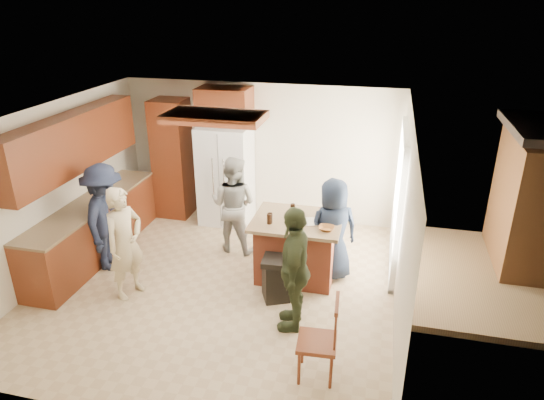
% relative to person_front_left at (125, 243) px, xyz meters
% --- Properties ---
extents(room_shell, '(8.00, 5.20, 5.00)m').
position_rel_person_front_left_xyz_m(room_shell, '(5.49, 2.12, 0.06)').
color(room_shell, tan).
rests_on(room_shell, ground).
extents(person_front_left, '(0.60, 0.70, 1.60)m').
position_rel_person_front_left_xyz_m(person_front_left, '(0.00, 0.00, 0.00)').
color(person_front_left, tan).
rests_on(person_front_left, ground).
extents(person_behind_left, '(0.83, 0.57, 1.60)m').
position_rel_person_front_left_xyz_m(person_behind_left, '(1.03, 1.59, -0.00)').
color(person_behind_left, gray).
rests_on(person_behind_left, ground).
extents(person_behind_right, '(0.90, 0.78, 1.55)m').
position_rel_person_front_left_xyz_m(person_behind_right, '(2.69, 1.10, -0.03)').
color(person_behind_right, '#1A2335').
rests_on(person_behind_right, ground).
extents(person_side_right, '(0.58, 1.01, 1.65)m').
position_rel_person_front_left_xyz_m(person_side_right, '(2.37, -0.15, 0.02)').
color(person_side_right, '#333C23').
rests_on(person_side_right, ground).
extents(person_counter, '(0.74, 1.17, 1.67)m').
position_rel_person_front_left_xyz_m(person_counter, '(-0.65, 0.60, 0.03)').
color(person_counter, '#1A2135').
rests_on(person_counter, ground).
extents(left_cabinetry, '(0.64, 3.00, 2.30)m').
position_rel_person_front_left_xyz_m(left_cabinetry, '(-1.12, 0.88, 0.15)').
color(left_cabinetry, maroon).
rests_on(left_cabinetry, ground).
extents(back_wall_units, '(1.80, 0.60, 2.45)m').
position_rel_person_front_left_xyz_m(back_wall_units, '(-0.21, 2.68, 0.58)').
color(back_wall_units, maroon).
rests_on(back_wall_units, ground).
extents(refrigerator, '(0.90, 0.76, 1.80)m').
position_rel_person_front_left_xyz_m(refrigerator, '(0.57, 2.60, 0.10)').
color(refrigerator, white).
rests_on(refrigerator, ground).
extents(kitchen_island, '(1.28, 1.03, 0.93)m').
position_rel_person_front_left_xyz_m(kitchen_island, '(2.18, 1.01, -0.33)').
color(kitchen_island, '#AC472C').
rests_on(kitchen_island, ground).
extents(island_items, '(0.96, 0.72, 0.15)m').
position_rel_person_front_left_xyz_m(island_items, '(2.35, 0.90, 0.17)').
color(island_items, silver).
rests_on(island_items, kitchen_island).
extents(trash_bin, '(0.45, 0.45, 0.63)m').
position_rel_person_front_left_xyz_m(trash_bin, '(2.02, 0.36, -0.48)').
color(trash_bin, black).
rests_on(trash_bin, ground).
extents(spindle_chair, '(0.45, 0.45, 0.99)m').
position_rel_person_front_left_xyz_m(spindle_chair, '(2.80, -0.98, -0.35)').
color(spindle_chair, maroon).
rests_on(spindle_chair, ground).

